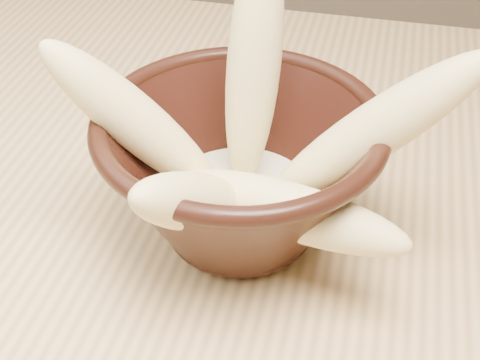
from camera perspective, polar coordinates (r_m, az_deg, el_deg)
name	(u,v)px	position (r m, az deg, el deg)	size (l,w,h in m)	color
table	(345,291)	(0.62, 8.96, -9.35)	(1.20, 0.80, 0.75)	#DCB479
bowl	(240,170)	(0.50, 0.00, 0.89)	(0.22, 0.22, 0.12)	black
milk_puddle	(240,199)	(0.52, 0.00, -1.61)	(0.12, 0.12, 0.02)	beige
banana_upright	(254,65)	(0.49, 1.18, 9.81)	(0.04, 0.04, 0.19)	#EED38C
banana_left	(136,122)	(0.49, -8.89, 4.92)	(0.04, 0.04, 0.17)	#EED38C
banana_right	(372,132)	(0.47, 11.22, 4.01)	(0.04, 0.04, 0.19)	#EED38C
banana_across	(290,211)	(0.46, 4.28, -2.64)	(0.04, 0.04, 0.17)	#EED38C
banana_front	(195,202)	(0.45, -3.83, -1.87)	(0.04, 0.04, 0.14)	#EED38C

